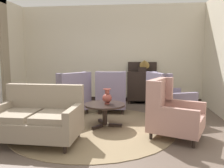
{
  "coord_description": "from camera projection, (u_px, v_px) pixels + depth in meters",
  "views": [
    {
      "loc": [
        0.91,
        -4.17,
        1.47
      ],
      "look_at": [
        0.38,
        0.37,
        0.89
      ],
      "focal_mm": 36.47,
      "sensor_mm": 36.0,
      "label": 1
    }
  ],
  "objects": [
    {
      "name": "gramophone",
      "position": [
        144.0,
        64.0,
        6.79
      ],
      "size": [
        0.34,
        0.4,
        0.47
      ],
      "color": "black",
      "rests_on": "sideboard"
    },
    {
      "name": "armchair_back_corner",
      "position": [
        167.0,
        101.0,
        5.13
      ],
      "size": [
        1.11,
        1.05,
        1.09
      ],
      "rotation": [
        0.0,
        0.0,
        1.95
      ],
      "color": "slate",
      "rests_on": "ground"
    },
    {
      "name": "coffee_table",
      "position": [
        105.0,
        108.0,
        4.67
      ],
      "size": [
        0.83,
        0.83,
        0.48
      ],
      "color": "black",
      "rests_on": "ground"
    },
    {
      "name": "porcelain_vase",
      "position": [
        107.0,
        97.0,
        4.65
      ],
      "size": [
        0.19,
        0.19,
        0.31
      ],
      "color": "brown",
      "rests_on": "coffee_table"
    },
    {
      "name": "wall_back",
      "position": [
        110.0,
        54.0,
        7.25
      ],
      "size": [
        5.95,
        0.08,
        3.02
      ],
      "primitive_type": "cube",
      "color": "beige",
      "rests_on": "ground"
    },
    {
      "name": "armchair_foreground_right",
      "position": [
        111.0,
        95.0,
        5.85
      ],
      "size": [
        0.8,
        0.87,
        1.07
      ],
      "rotation": [
        0.0,
        0.0,
        3.21
      ],
      "color": "slate",
      "rests_on": "ground"
    },
    {
      "name": "ground",
      "position": [
        90.0,
        132.0,
        4.39
      ],
      "size": [
        8.65,
        8.65,
        0.0
      ],
      "primitive_type": "plane",
      "color": "brown"
    },
    {
      "name": "side_table",
      "position": [
        159.0,
        98.0,
        5.56
      ],
      "size": [
        0.49,
        0.49,
        0.73
      ],
      "color": "black",
      "rests_on": "ground"
    },
    {
      "name": "armchair_near_sideboard",
      "position": [
        171.0,
        113.0,
        4.09
      ],
      "size": [
        1.12,
        1.09,
        1.04
      ],
      "rotation": [
        0.0,
        0.0,
        7.46
      ],
      "color": "tan",
      "rests_on": "ground"
    },
    {
      "name": "area_rug",
      "position": [
        94.0,
        127.0,
        4.69
      ],
      "size": [
        3.31,
        3.31,
        0.01
      ],
      "primitive_type": "cylinder",
      "color": "#847051",
      "rests_on": "ground"
    },
    {
      "name": "sideboard",
      "position": [
        142.0,
        85.0,
        6.96
      ],
      "size": [
        0.89,
        0.4,
        1.26
      ],
      "color": "black",
      "rests_on": "ground"
    },
    {
      "name": "baseboard_back",
      "position": [
        110.0,
        99.0,
        7.38
      ],
      "size": [
        5.79,
        0.03,
        0.12
      ],
      "primitive_type": "cube",
      "color": "black",
      "rests_on": "ground"
    },
    {
      "name": "armchair_far_left",
      "position": [
        69.0,
        97.0,
        5.58
      ],
      "size": [
        1.17,
        1.18,
        1.06
      ],
      "rotation": [
        0.0,
        0.0,
        4.08
      ],
      "color": "slate",
      "rests_on": "ground"
    },
    {
      "name": "settee",
      "position": [
        38.0,
        119.0,
        3.85
      ],
      "size": [
        1.43,
        0.88,
        0.95
      ],
      "rotation": [
        0.0,
        0.0,
        -0.02
      ],
      "color": "gray",
      "rests_on": "ground"
    }
  ]
}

